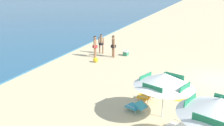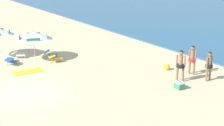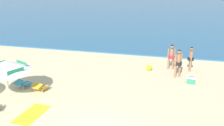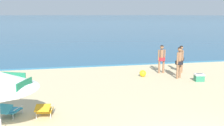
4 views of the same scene
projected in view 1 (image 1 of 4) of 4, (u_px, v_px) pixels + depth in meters
The scene contains 12 objects.
ground_plane at pixel (221, 81), 13.58m from camera, with size 800.00×800.00×0.00m, color #CCB78C.
beach_umbrella_striped_main at pixel (164, 80), 9.17m from camera, with size 2.92×2.93×1.98m.
beach_umbrella_striped_second at pixel (219, 107), 6.68m from camera, with size 2.47×2.45×2.11m.
lounge_chair_under_umbrella at pixel (146, 96), 10.98m from camera, with size 0.66×0.93×0.50m.
lounge_chair_facing_sea at pixel (136, 106), 9.96m from camera, with size 0.86×1.03×0.52m.
lounge_chair_spare_folded at pixel (204, 115), 9.25m from camera, with size 0.91×1.00×0.50m.
person_standing_near_shore at pixel (101, 42), 19.68m from camera, with size 0.41×0.49×1.66m.
person_standing_beside at pixel (113, 45), 18.51m from camera, with size 0.44×0.43×1.77m.
person_wading_in at pixel (95, 45), 18.55m from camera, with size 0.51×0.42×1.73m.
cooler_box at pixel (126, 53), 19.19m from camera, with size 0.53×0.41×0.43m.
beach_ball at pixel (96, 60), 17.32m from camera, with size 0.38×0.38×0.38m, color yellow.
beach_towel at pixel (195, 100), 11.16m from camera, with size 0.90×1.80×0.01m, color gold.
Camera 1 is at (-14.12, 1.89, 4.90)m, focal length 37.08 mm.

